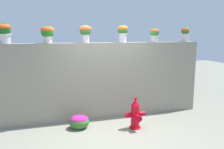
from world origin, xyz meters
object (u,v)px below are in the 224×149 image
Objects in this scene: potted_plant_1 at (47,32)px; potted_plant_3 at (123,31)px; potted_plant_2 at (85,31)px; fire_hydrant at (135,115)px; potted_plant_4 at (154,34)px; flower_bush_left at (79,121)px; potted_plant_5 at (185,33)px; potted_plant_0 at (4,31)px.

potted_plant_3 reaches higher than potted_plant_1.
potted_plant_2 is 0.60× the size of fire_hydrant.
potted_plant_3 is 0.95m from potted_plant_4.
fire_hydrant is 1.37m from flower_bush_left.
potted_plant_5 is 0.87× the size of flower_bush_left.
potted_plant_1 is 1.02× the size of potted_plant_5.
potted_plant_0 is 0.98× the size of flower_bush_left.
potted_plant_2 is (1.90, 0.03, 0.01)m from potted_plant_0.
potted_plant_4 is at bearing 0.30° from potted_plant_2.
potted_plant_5 is 0.55× the size of fire_hydrant.
potted_plant_3 reaches higher than fire_hydrant.
potted_plant_5 is (3.87, 0.03, -0.01)m from potted_plant_1.
flower_bush_left is at bearing -20.53° from potted_plant_0.
potted_plant_2 is at bearing -179.70° from potted_plant_4.
potted_plant_0 is 0.62× the size of fire_hydrant.
potted_plant_2 is at bearing 134.50° from fire_hydrant.
potted_plant_4 is 0.79× the size of flower_bush_left.
potted_plant_1 is at bearing -179.59° from potted_plant_5.
potted_plant_2 reaches higher than potted_plant_4.
potted_plant_0 is 1.10× the size of potted_plant_1.
potted_plant_3 is 2.23m from fire_hydrant.
potted_plant_0 reaches higher than potted_plant_2.
potted_plant_4 is at bearing 15.75° from flower_bush_left.
potted_plant_3 is at bearing 0.38° from potted_plant_0.
potted_plant_1 is at bearing -177.93° from potted_plant_2.
potted_plant_5 reaches higher than potted_plant_4.
potted_plant_3 is at bearing -0.62° from potted_plant_2.
potted_plant_1 reaches higher than flower_bush_left.
potted_plant_0 is 3.85m from potted_plant_4.
potted_plant_1 is (0.96, -0.00, -0.02)m from potted_plant_0.
potted_plant_0 reaches higher than flower_bush_left.
fire_hydrant is at bearing -18.78° from potted_plant_0.
potted_plant_4 is at bearing 179.03° from potted_plant_5.
potted_plant_5 is at bearing 0.13° from potted_plant_3.
fire_hydrant is (1.00, -1.01, -1.99)m from potted_plant_2.
potted_plant_3 is at bearing -179.87° from potted_plant_5.
potted_plant_0 is at bearing 159.47° from flower_bush_left.
potted_plant_4 is at bearing 46.96° from fire_hydrant.
potted_plant_3 is at bearing 25.18° from flower_bush_left.
potted_plant_1 is 2.92m from fire_hydrant.
potted_plant_0 is at bearing -179.62° from potted_plant_3.
potted_plant_1 is at bearing -0.24° from potted_plant_0.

